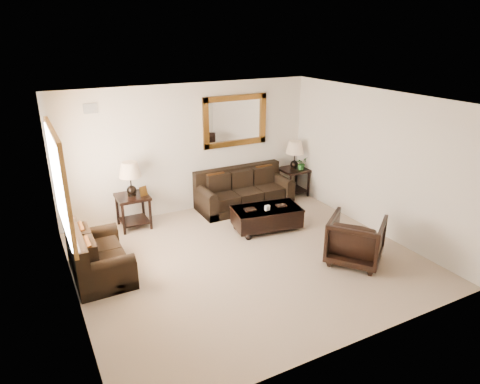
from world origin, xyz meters
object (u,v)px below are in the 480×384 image
loveseat (97,259)px  end_table_right (294,160)px  coffee_table (267,216)px  sofa (243,193)px  armchair (356,238)px  end_table_left (131,185)px

loveseat → end_table_right: end_table_right is taller
loveseat → coffee_table: size_ratio=1.01×
loveseat → coffee_table: 3.28m
end_table_right → coffee_table: 2.09m
sofa → loveseat: 3.71m
sofa → armchair: (0.52, -3.02, 0.13)m
end_table_left → armchair: (2.94, -3.08, -0.44)m
loveseat → armchair: size_ratio=1.61×
armchair → sofa: bearing=-27.3°
armchair → coffee_table: bearing=-16.6°
loveseat → coffee_table: bearing=-86.3°
end_table_left → coffee_table: (2.28, -1.30, -0.60)m
end_table_right → coffee_table: bearing=-139.3°
loveseat → armchair: 4.24m
sofa → end_table_right: bearing=3.1°
sofa → coffee_table: sofa is taller
sofa → end_table_left: bearing=178.5°
loveseat → coffee_table: loveseat is taller
end_table_left → armchair: 4.28m
loveseat → end_table_left: bearing=-33.2°
sofa → end_table_left: size_ratio=1.54×
end_table_right → coffee_table: (-1.53, -1.31, -0.57)m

